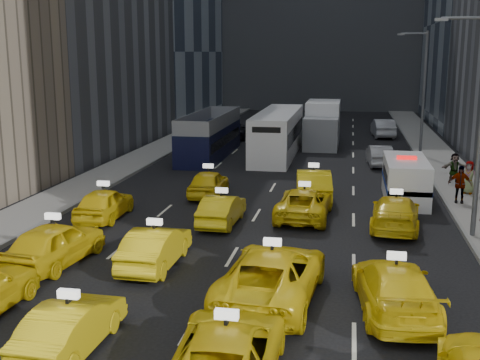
% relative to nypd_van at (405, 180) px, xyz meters
% --- Properties ---
extents(sidewalk_west, '(3.00, 90.00, 0.15)m').
position_rel_nypd_van_xyz_m(sidewalk_west, '(-17.60, 6.73, -0.97)').
color(sidewalk_west, gray).
rests_on(sidewalk_west, ground).
extents(sidewalk_east, '(3.00, 90.00, 0.15)m').
position_rel_nypd_van_xyz_m(sidewalk_east, '(3.40, 6.73, -0.97)').
color(sidewalk_east, gray).
rests_on(sidewalk_east, ground).
extents(curb_west, '(0.15, 90.00, 0.18)m').
position_rel_nypd_van_xyz_m(curb_west, '(-16.15, 6.73, -0.96)').
color(curb_west, slate).
rests_on(curb_west, ground).
extents(curb_east, '(0.15, 90.00, 0.18)m').
position_rel_nypd_van_xyz_m(curb_east, '(1.95, 6.73, -0.96)').
color(curb_east, slate).
rests_on(curb_east, ground).
extents(streetlight_near, '(2.15, 0.22, 9.00)m').
position_rel_nypd_van_xyz_m(streetlight_near, '(2.08, -6.27, 3.87)').
color(streetlight_near, '#595B60').
rests_on(streetlight_near, ground).
extents(streetlight_far, '(2.15, 0.22, 9.00)m').
position_rel_nypd_van_xyz_m(streetlight_far, '(2.08, 13.73, 3.87)').
color(streetlight_far, '#595B60').
rests_on(streetlight_far, ground).
extents(taxi_5, '(1.53, 4.08, 1.33)m').
position_rel_nypd_van_xyz_m(taxi_5, '(-9.74, -18.12, -0.38)').
color(taxi_5, yellow).
rests_on(taxi_5, ground).
extents(taxi_6, '(2.61, 5.36, 1.47)m').
position_rel_nypd_van_xyz_m(taxi_6, '(-5.52, -18.87, -0.31)').
color(taxi_6, yellow).
rests_on(taxi_6, ground).
extents(taxi_8, '(2.38, 4.84, 1.59)m').
position_rel_nypd_van_xyz_m(taxi_8, '(-13.19, -12.25, -0.25)').
color(taxi_8, yellow).
rests_on(taxi_8, ground).
extents(taxi_9, '(1.56, 4.35, 1.43)m').
position_rel_nypd_van_xyz_m(taxi_9, '(-9.59, -11.73, -0.33)').
color(taxi_9, yellow).
rests_on(taxi_9, ground).
extents(taxi_10, '(3.21, 6.12, 1.64)m').
position_rel_nypd_van_xyz_m(taxi_10, '(-5.11, -13.94, -0.23)').
color(taxi_10, yellow).
rests_on(taxi_10, ground).
extents(taxi_11, '(2.64, 5.40, 1.51)m').
position_rel_nypd_van_xyz_m(taxi_11, '(-1.45, -14.18, -0.29)').
color(taxi_11, yellow).
rests_on(taxi_11, ground).
extents(taxi_12, '(1.84, 4.30, 1.45)m').
position_rel_nypd_van_xyz_m(taxi_12, '(-13.88, -6.17, -0.33)').
color(taxi_12, yellow).
rests_on(taxi_12, ground).
extents(taxi_13, '(1.53, 4.06, 1.33)m').
position_rel_nypd_van_xyz_m(taxi_13, '(-8.39, -6.04, -0.39)').
color(taxi_13, yellow).
rests_on(taxi_13, ground).
extents(taxi_14, '(2.51, 5.10, 1.39)m').
position_rel_nypd_van_xyz_m(taxi_14, '(-4.86, -4.37, -0.35)').
color(taxi_14, yellow).
rests_on(taxi_14, ground).
extents(taxi_15, '(2.43, 5.08, 1.43)m').
position_rel_nypd_van_xyz_m(taxi_15, '(-0.84, -5.36, -0.33)').
color(taxi_15, yellow).
rests_on(taxi_15, ground).
extents(taxi_16, '(1.75, 4.18, 1.41)m').
position_rel_nypd_van_xyz_m(taxi_16, '(-10.21, -0.95, -0.34)').
color(taxi_16, yellow).
rests_on(taxi_16, ground).
extents(taxi_17, '(2.21, 5.05, 1.61)m').
position_rel_nypd_van_xyz_m(taxi_17, '(-4.67, -0.79, -0.24)').
color(taxi_17, yellow).
rests_on(taxi_17, ground).
extents(nypd_van, '(2.21, 5.44, 2.32)m').
position_rel_nypd_van_xyz_m(nypd_van, '(0.00, 0.00, 0.00)').
color(nypd_van, white).
rests_on(nypd_van, ground).
extents(double_decker, '(3.38, 11.06, 3.17)m').
position_rel_nypd_van_xyz_m(double_decker, '(-12.94, 11.06, 0.52)').
color(double_decker, black).
rests_on(double_decker, ground).
extents(city_bus, '(2.79, 12.66, 3.26)m').
position_rel_nypd_van_xyz_m(city_bus, '(-8.14, 12.61, 0.57)').
color(city_bus, silver).
rests_on(city_bus, ground).
extents(box_truck, '(2.71, 7.77, 3.54)m').
position_rel_nypd_van_xyz_m(box_truck, '(-5.13, 18.04, 0.70)').
color(box_truck, white).
rests_on(box_truck, ground).
extents(misc_car_0, '(1.76, 4.31, 1.39)m').
position_rel_nypd_van_xyz_m(misc_car_0, '(-0.88, 9.77, -0.35)').
color(misc_car_0, '#95979C').
rests_on(misc_car_0, ground).
extents(misc_car_1, '(2.47, 5.01, 1.37)m').
position_rel_nypd_van_xyz_m(misc_car_1, '(-12.96, 20.83, -0.36)').
color(misc_car_1, black).
rests_on(misc_car_1, ground).
extents(misc_car_2, '(2.18, 4.99, 1.43)m').
position_rel_nypd_van_xyz_m(misc_car_2, '(-5.55, 28.86, -0.33)').
color(misc_car_2, slate).
rests_on(misc_car_2, ground).
extents(misc_car_3, '(1.96, 4.57, 1.54)m').
position_rel_nypd_van_xyz_m(misc_car_3, '(-8.73, 27.07, -0.28)').
color(misc_car_3, black).
rests_on(misc_car_3, ground).
extents(misc_car_4, '(2.12, 5.08, 1.63)m').
position_rel_nypd_van_xyz_m(misc_car_4, '(0.03, 24.17, -0.23)').
color(misc_car_4, '#A7A8AE').
rests_on(misc_car_4, ground).
extents(pedestrian_3, '(1.16, 0.64, 1.88)m').
position_rel_nypd_van_xyz_m(pedestrian_3, '(2.56, -0.67, 0.04)').
color(pedestrian_3, gray).
rests_on(pedestrian_3, sidewalk_east).
extents(pedestrian_4, '(0.97, 0.76, 1.75)m').
position_rel_nypd_van_xyz_m(pedestrian_4, '(3.38, 1.50, -0.02)').
color(pedestrian_4, gray).
rests_on(pedestrian_4, sidewalk_east).
extents(pedestrian_5, '(1.63, 0.76, 1.70)m').
position_rel_nypd_van_xyz_m(pedestrian_5, '(3.08, 4.28, -0.05)').
color(pedestrian_5, gray).
rests_on(pedestrian_5, sidewalk_east).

